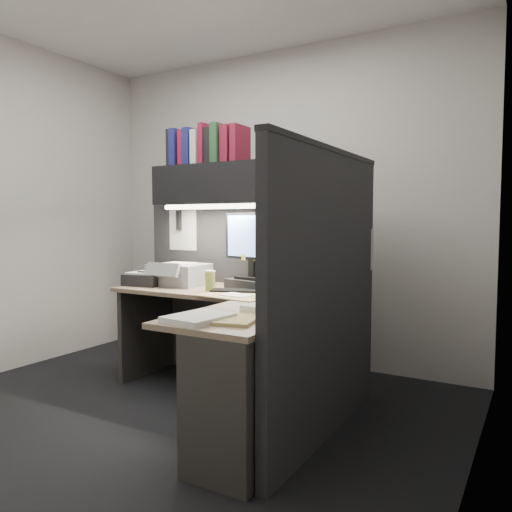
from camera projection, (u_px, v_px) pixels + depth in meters
name	position (u px, v px, depth m)	size (l,w,h in m)	color
floor	(171.00, 413.00, 3.18)	(3.50, 3.50, 0.00)	black
wall_back	(280.00, 207.00, 4.38)	(3.50, 0.04, 2.70)	beige
wall_right	(475.00, 192.00, 2.22)	(0.04, 3.00, 2.70)	beige
partition_back	(249.00, 275.00, 3.92)	(1.90, 0.06, 1.60)	black
partition_right	(327.00, 297.00, 2.79)	(0.06, 1.50, 1.60)	black
desk	(226.00, 354.00, 2.94)	(1.70, 1.53, 0.73)	#866A55
overhead_shelf	(248.00, 183.00, 3.66)	(1.55, 0.34, 0.30)	black
task_light_tube	(238.00, 206.00, 3.55)	(0.04, 0.04, 1.32)	white
monitor	(252.00, 259.00, 3.60)	(0.51, 0.30, 0.55)	black
keyboard	(243.00, 291.00, 3.44)	(0.44, 0.15, 0.02)	black
mousepad	(309.00, 298.00, 3.18)	(0.24, 0.22, 0.00)	#1A4491
mouse	(308.00, 294.00, 3.20)	(0.07, 0.11, 0.04)	black
telephone	(306.00, 286.00, 3.43)	(0.22, 0.23, 0.09)	beige
coffee_cup	(210.00, 281.00, 3.53)	(0.07, 0.07, 0.13)	#AABA4A
printer	(180.00, 274.00, 3.86)	(0.40, 0.34, 0.16)	#9A9DA0
notebook_stack	(146.00, 279.00, 3.85)	(0.29, 0.24, 0.09)	black
open_folder	(236.00, 296.00, 3.26)	(0.46, 0.30, 0.01)	tan
paper_stack_a	(271.00, 309.00, 2.64)	(0.26, 0.22, 0.05)	white
paper_stack_b	(199.00, 318.00, 2.46)	(0.25, 0.31, 0.03)	white
manila_stack	(234.00, 319.00, 2.47)	(0.23, 0.29, 0.02)	tan
binder_row	(206.00, 147.00, 3.83)	(0.65, 0.25, 0.31)	black
pinned_papers	(271.00, 246.00, 3.38)	(1.76, 1.31, 0.51)	white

